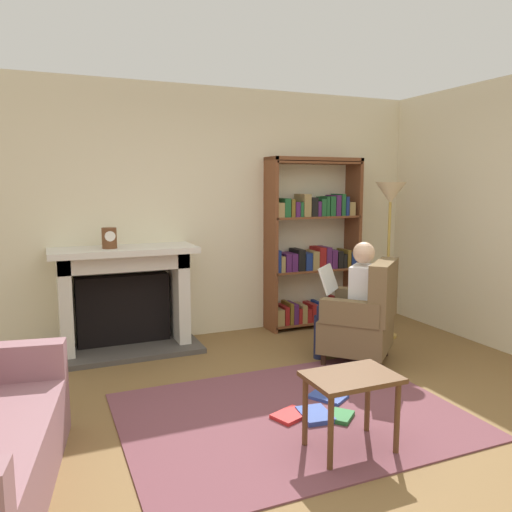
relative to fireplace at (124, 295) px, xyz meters
The scene contains 12 objects.
ground 2.52m from the fireplace, 69.30° to the right, with size 14.00×14.00×0.00m, color brown.
back_wall 1.20m from the fireplace, 16.09° to the left, with size 5.60×0.10×2.70m, color beige.
side_wall_right 3.76m from the fireplace, 16.60° to the right, with size 0.10×5.20×2.70m, color beige.
area_rug 2.25m from the fireplace, 66.51° to the right, with size 2.40×1.80×0.01m, color brown.
fireplace is the anchor object (origin of this frame).
mantel_clock 0.62m from the fireplace, 142.87° to the right, with size 0.14×0.14×0.20m.
bookshelf 2.20m from the fireplace, ahead, with size 1.13×0.32×1.97m.
armchair_reading 2.36m from the fireplace, 31.74° to the right, with size 0.89×0.89×0.97m.
seated_reader 2.25m from the fireplace, 30.95° to the right, with size 0.58×0.59×1.14m.
side_table 2.75m from the fireplace, 68.90° to the right, with size 0.56×0.39×0.50m.
scattered_books 2.36m from the fireplace, 62.67° to the right, with size 0.72×0.63×0.03m.
floor_lamp 2.91m from the fireplace, 14.07° to the right, with size 0.32×0.32×1.69m.
Camera 1 is at (-1.60, -2.79, 1.67)m, focal length 35.62 mm.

